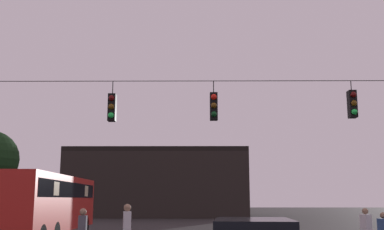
% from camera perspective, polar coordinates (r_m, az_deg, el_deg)
% --- Properties ---
extents(overhead_signal_span, '(19.65, 0.44, 6.75)m').
position_cam_1_polar(overhead_signal_span, '(15.82, -3.54, -3.24)').
color(overhead_signal_span, black).
rests_on(overhead_signal_span, ground).
extents(city_bus, '(2.80, 11.06, 3.00)m').
position_cam_1_polar(city_bus, '(23.22, -17.65, -9.98)').
color(city_bus, '#B21E19').
rests_on(city_bus, ground).
extents(pedestrian_crossing_left, '(0.31, 0.40, 1.78)m').
position_cam_1_polar(pedestrian_crossing_left, '(15.46, -7.99, -13.58)').
color(pedestrian_crossing_left, black).
rests_on(pedestrian_crossing_left, ground).
extents(pedestrian_crossing_right, '(0.34, 0.41, 1.62)m').
position_cam_1_polar(pedestrian_crossing_right, '(17.88, 20.60, -12.92)').
color(pedestrian_crossing_right, black).
rests_on(pedestrian_crossing_right, ground).
extents(corner_building, '(19.53, 13.39, 7.37)m').
position_cam_1_polar(corner_building, '(54.91, -4.04, -8.44)').
color(corner_building, black).
rests_on(corner_building, ground).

